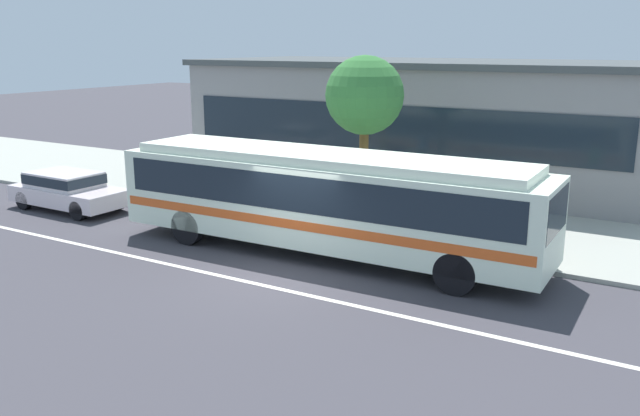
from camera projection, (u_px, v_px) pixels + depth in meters
The scene contains 11 objects.
ground_plane at pixel (279, 275), 16.47m from camera, with size 120.00×120.00×0.00m, color #3D3A41.
sidewalk_slab at pixel (402, 210), 22.60m from camera, with size 60.00×8.00×0.12m, color #9D9F94.
lane_stripe_center at pixel (260, 285), 15.80m from camera, with size 56.00×0.16×0.01m, color silver.
transit_bus at pixel (325, 196), 17.71m from camera, with size 11.96×2.78×2.78m.
sedan_behind_bus at pixel (68, 189), 22.78m from camera, with size 4.25×1.87×1.29m.
pedestrian_waiting_near_sign at pixel (304, 189), 20.80m from camera, with size 0.46×0.46×1.72m.
pedestrian_walking_along_curb at pixel (530, 218), 17.30m from camera, with size 0.39×0.39×1.74m.
pedestrian_standing_by_tree at pixel (264, 182), 21.89m from camera, with size 0.40×0.40×1.72m.
bus_stop_sign at pixel (542, 205), 16.81m from camera, with size 0.08×0.44×2.30m.
street_tree_near_stop at pixel (365, 97), 20.61m from camera, with size 2.44×2.44×5.10m.
station_building at pixel (425, 120), 27.69m from camera, with size 18.80×8.38×4.88m.
Camera 1 is at (8.86, -12.86, 5.57)m, focal length 37.47 mm.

